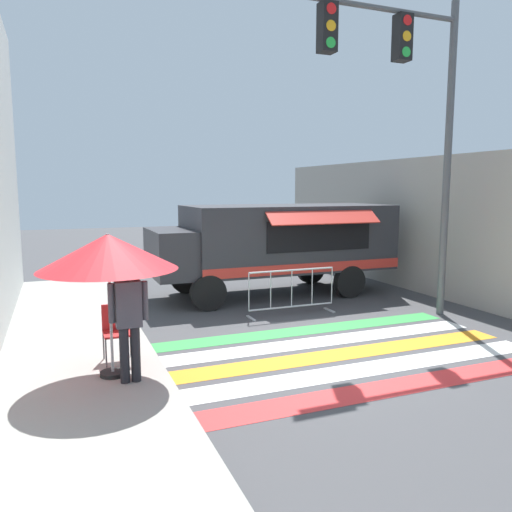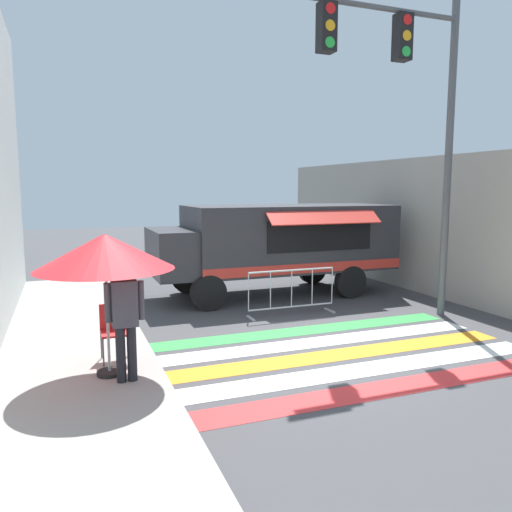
% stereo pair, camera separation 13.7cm
% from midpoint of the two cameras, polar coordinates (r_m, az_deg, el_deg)
% --- Properties ---
extents(ground_plane, '(60.00, 60.00, 0.00)m').
position_cam_midpoint_polar(ground_plane, '(9.09, 8.65, -10.43)').
color(ground_plane, '#424244').
extents(sidewalk_left, '(4.40, 16.00, 0.18)m').
position_cam_midpoint_polar(sidewalk_left, '(7.96, -27.42, -13.24)').
color(sidewalk_left, '#99968E').
rests_on(sidewalk_left, ground_plane).
extents(concrete_wall_right, '(0.20, 16.00, 3.65)m').
position_cam_midpoint_polar(concrete_wall_right, '(13.89, 19.33, 3.19)').
color(concrete_wall_right, '#A39E93').
rests_on(concrete_wall_right, ground_plane).
extents(crosswalk_painted, '(6.40, 3.60, 0.01)m').
position_cam_midpoint_polar(crosswalk_painted, '(8.85, 9.65, -10.94)').
color(crosswalk_painted, red).
rests_on(crosswalk_painted, ground_plane).
extents(food_truck, '(6.36, 2.78, 2.38)m').
position_cam_midpoint_polar(food_truck, '(13.16, 1.45, 1.79)').
color(food_truck, '#2D2D33').
rests_on(food_truck, ground_plane).
extents(traffic_signal_pole, '(4.01, 0.29, 6.71)m').
position_cam_midpoint_polar(traffic_signal_pole, '(11.15, 16.28, 17.68)').
color(traffic_signal_pole, '#515456').
rests_on(traffic_signal_pole, ground_plane).
extents(patio_umbrella, '(1.91, 1.91, 2.03)m').
position_cam_midpoint_polar(patio_umbrella, '(7.18, -17.07, 0.40)').
color(patio_umbrella, black).
rests_on(patio_umbrella, sidewalk_left).
extents(folding_chair, '(0.44, 0.44, 0.86)m').
position_cam_midpoint_polar(folding_chair, '(8.08, -16.04, -7.80)').
color(folding_chair, '#4C4C51').
rests_on(folding_chair, sidewalk_left).
extents(vendor_person, '(0.53, 0.22, 1.66)m').
position_cam_midpoint_polar(vendor_person, '(7.03, -14.89, -6.55)').
color(vendor_person, black).
rests_on(vendor_person, sidewalk_left).
extents(barricade_front, '(2.08, 0.44, 1.04)m').
position_cam_midpoint_polar(barricade_front, '(11.21, 3.75, -4.17)').
color(barricade_front, '#B7BABF').
rests_on(barricade_front, ground_plane).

